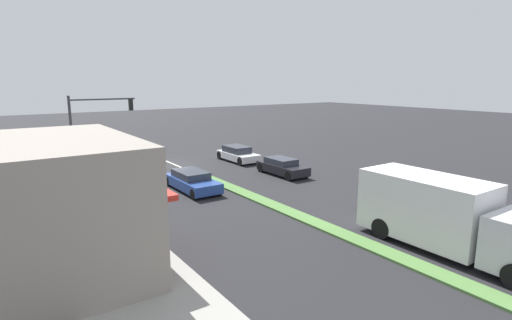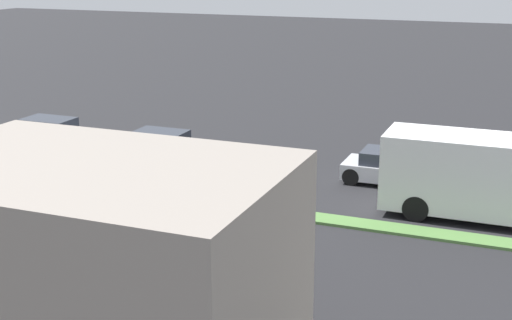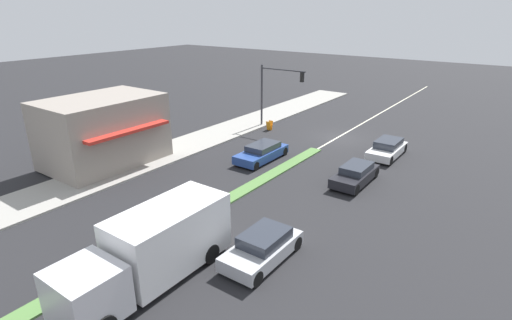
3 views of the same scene
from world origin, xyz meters
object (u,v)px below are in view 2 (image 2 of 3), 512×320
Objects in this scene: delivery_truck at (487,178)px; sedan_silver at (394,168)px; pedestrian at (55,303)px; coupe_blue at (68,193)px; van_white at (52,132)px; sedan_dark at (164,145)px.

sedan_silver is (-2.80, -3.66, -0.83)m from delivery_truck.
pedestrian is 0.39× the size of coupe_blue.
coupe_blue is (7.20, 6.15, -0.03)m from van_white.
sedan_dark is at bearing -101.35° from delivery_truck.
delivery_truck reaches higher than van_white.
coupe_blue is at bearing -72.41° from delivery_truck.
sedan_dark is (-0.00, 6.08, -0.02)m from van_white.
van_white reaches higher than coupe_blue.
sedan_silver is at bearing -127.41° from delivery_truck.
coupe_blue is at bearing 0.57° from sedan_dark.
sedan_silver is 0.97× the size of sedan_dark.
pedestrian reaches higher than sedan_dark.
pedestrian is 15.81m from sedan_silver.
coupe_blue and sedan_dark have the same top height.
van_white is 9.47m from coupe_blue.
coupe_blue is 7.20m from sedan_dark.
sedan_silver is (-0.00, 16.37, 0.02)m from van_white.
delivery_truck is (-12.24, 8.53, 0.41)m from pedestrian.
pedestrian reaches higher than van_white.
van_white is (-15.04, -11.50, -0.43)m from pedestrian.
delivery_truck is 1.64× the size of coupe_blue.
sedan_dark is (-7.20, -0.07, 0.01)m from coupe_blue.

